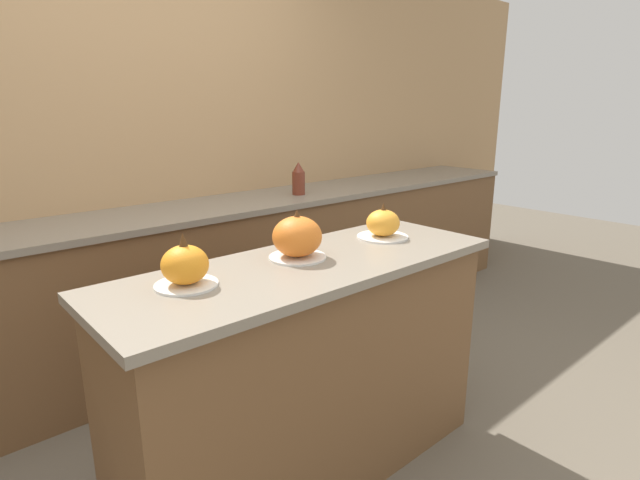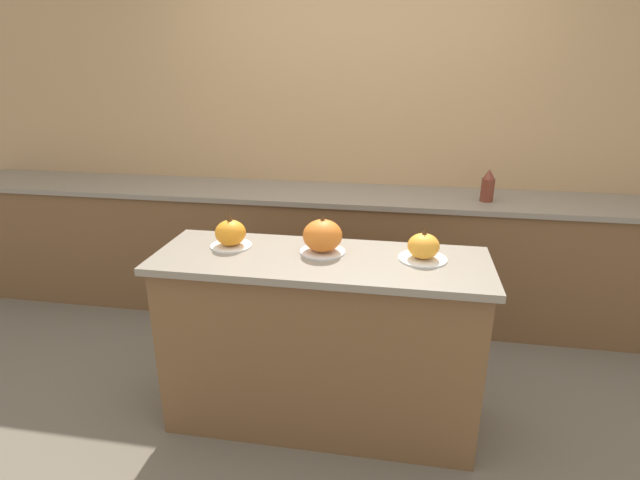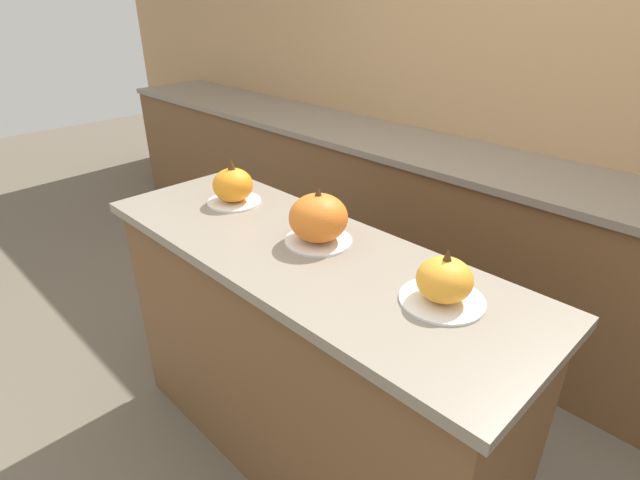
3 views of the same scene
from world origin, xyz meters
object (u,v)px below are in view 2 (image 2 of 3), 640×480
at_px(pumpkin_cake_left, 231,234).
at_px(pumpkin_cake_right, 423,248).
at_px(pumpkin_cake_center, 323,237).
at_px(bottle_tall, 488,186).

height_order(pumpkin_cake_left, pumpkin_cake_right, pumpkin_cake_left).
xyz_separation_m(pumpkin_cake_left, pumpkin_cake_right, (0.93, -0.01, -0.01)).
relative_size(pumpkin_cake_left, pumpkin_cake_right, 0.91).
height_order(pumpkin_cake_left, pumpkin_cake_center, pumpkin_cake_center).
relative_size(pumpkin_cake_left, bottle_tall, 0.95).
relative_size(pumpkin_cake_center, pumpkin_cake_right, 0.97).
bearing_deg(pumpkin_cake_left, pumpkin_cake_center, -0.08).
bearing_deg(pumpkin_cake_left, pumpkin_cake_right, -0.70).
bearing_deg(pumpkin_cake_right, bottle_tall, 68.86).
bearing_deg(pumpkin_cake_left, bottle_tall, 39.09).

